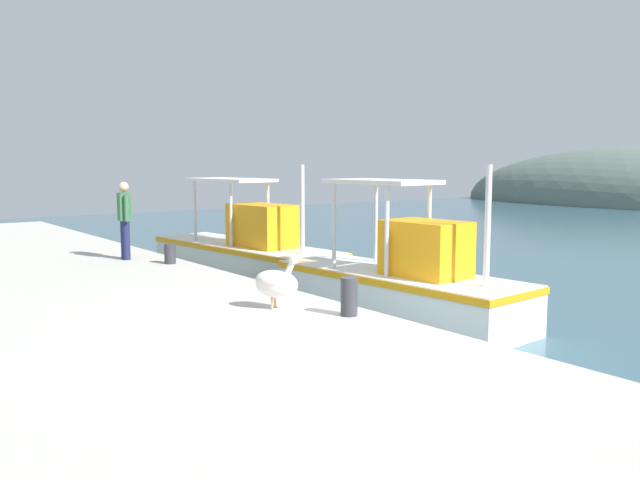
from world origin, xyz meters
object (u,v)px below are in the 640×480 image
(mooring_bollard_second, at_px, (349,297))
(pelican, at_px, (276,281))
(fisherman_standing, at_px, (125,217))
(fishing_boat_second, at_px, (402,284))
(fishing_boat_nearest, at_px, (247,250))
(mooring_bollard_nearest, at_px, (170,254))

(mooring_bollard_second, bearing_deg, pelican, -148.82)
(pelican, xyz_separation_m, fisherman_standing, (-6.07, 0.07, 0.51))
(fishing_boat_second, bearing_deg, mooring_bollard_second, -56.15)
(fishing_boat_second, distance_m, fisherman_standing, 6.19)
(fisherman_standing, bearing_deg, pelican, -0.67)
(fishing_boat_nearest, relative_size, fisherman_standing, 3.88)
(fisherman_standing, height_order, mooring_bollard_second, fisherman_standing)
(fishing_boat_nearest, height_order, fishing_boat_second, fishing_boat_second)
(pelican, bearing_deg, mooring_bollard_nearest, 173.37)
(fishing_boat_second, bearing_deg, pelican, -74.57)
(mooring_bollard_second, bearing_deg, fishing_boat_nearest, 158.88)
(fishing_boat_second, height_order, pelican, fishing_boat_second)
(fishing_boat_nearest, height_order, mooring_bollard_nearest, fishing_boat_nearest)
(pelican, height_order, mooring_bollard_nearest, pelican)
(fishing_boat_nearest, relative_size, fishing_boat_second, 1.23)
(fishing_boat_nearest, distance_m, mooring_bollard_second, 8.54)
(fishing_boat_second, relative_size, pelican, 5.85)
(fishing_boat_nearest, height_order, pelican, fishing_boat_nearest)
(fisherman_standing, relative_size, mooring_bollard_nearest, 4.06)
(pelican, bearing_deg, fisherman_standing, 179.33)
(fishing_boat_nearest, bearing_deg, fisherman_standing, -75.12)
(pelican, distance_m, mooring_bollard_second, 1.11)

